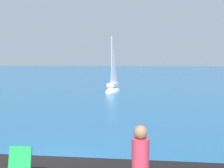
# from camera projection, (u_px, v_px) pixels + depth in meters

# --- Properties ---
(ground_plane) EXTENTS (160.00, 160.00, 0.00)m
(ground_plane) POSITION_uv_depth(u_px,v_px,m) (49.00, 167.00, 9.75)
(ground_plane) COLOR #236093
(sailboat_near) EXTENTS (1.76, 3.11, 5.61)m
(sailboat_near) POSITION_uv_depth(u_px,v_px,m) (113.00, 89.00, 28.86)
(sailboat_near) COLOR white
(sailboat_near) RESTS_ON ground
(beach_chair) EXTENTS (0.48, 0.60, 0.80)m
(beach_chair) POSITION_uv_depth(u_px,v_px,m) (18.00, 166.00, 6.42)
(beach_chair) COLOR green
(beach_chair) RESTS_ON shore_ledge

